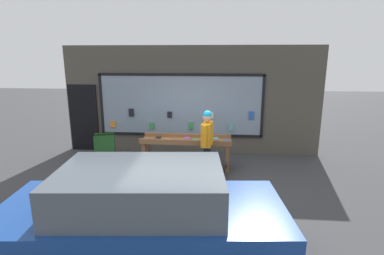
{
  "coord_description": "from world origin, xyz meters",
  "views": [
    {
      "loc": [
        0.81,
        -6.69,
        2.97
      ],
      "look_at": [
        0.17,
        0.74,
        1.18
      ],
      "focal_mm": 28.0,
      "sensor_mm": 36.0,
      "label": 1
    }
  ],
  "objects_px": {
    "small_dog": "(221,169)",
    "sandwich_board_sign": "(105,151)",
    "person_browsing": "(207,139)",
    "parked_car": "(142,212)",
    "display_table_main": "(186,143)"
  },
  "relations": [
    {
      "from": "sandwich_board_sign",
      "to": "parked_car",
      "type": "bearing_deg",
      "value": -79.55
    },
    {
      "from": "small_dog",
      "to": "parked_car",
      "type": "xyz_separation_m",
      "value": [
        -1.18,
        -3.01,
        0.48
      ]
    },
    {
      "from": "display_table_main",
      "to": "sandwich_board_sign",
      "type": "distance_m",
      "value": 2.18
    },
    {
      "from": "small_dog",
      "to": "sandwich_board_sign",
      "type": "xyz_separation_m",
      "value": [
        -3.08,
        0.49,
        0.22
      ]
    },
    {
      "from": "person_browsing",
      "to": "sandwich_board_sign",
      "type": "height_order",
      "value": "person_browsing"
    },
    {
      "from": "small_dog",
      "to": "parked_car",
      "type": "height_order",
      "value": "parked_car"
    },
    {
      "from": "display_table_main",
      "to": "small_dog",
      "type": "xyz_separation_m",
      "value": [
        0.92,
        -0.72,
        -0.44
      ]
    },
    {
      "from": "display_table_main",
      "to": "small_dog",
      "type": "height_order",
      "value": "display_table_main"
    },
    {
      "from": "sandwich_board_sign",
      "to": "parked_car",
      "type": "relative_size",
      "value": 0.22
    },
    {
      "from": "parked_car",
      "to": "person_browsing",
      "type": "bearing_deg",
      "value": 70.37
    },
    {
      "from": "small_dog",
      "to": "sandwich_board_sign",
      "type": "bearing_deg",
      "value": 104.33
    },
    {
      "from": "parked_car",
      "to": "sandwich_board_sign",
      "type": "bearing_deg",
      "value": 113.53
    },
    {
      "from": "person_browsing",
      "to": "sandwich_board_sign",
      "type": "relative_size",
      "value": 1.79
    },
    {
      "from": "person_browsing",
      "to": "display_table_main",
      "type": "bearing_deg",
      "value": 55.43
    },
    {
      "from": "sandwich_board_sign",
      "to": "person_browsing",
      "type": "bearing_deg",
      "value": -24.77
    }
  ]
}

